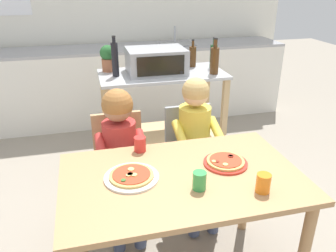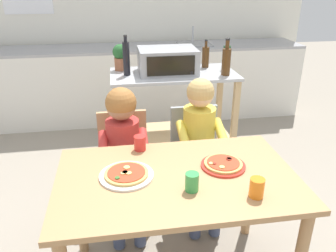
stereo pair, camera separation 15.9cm
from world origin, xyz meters
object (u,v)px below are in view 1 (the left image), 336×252
(dining_chair_right, at_px, (191,153))
(child_in_yellow_shirt, at_px, (197,137))
(pizza_plate_red_rimmed, at_px, (225,162))
(bottle_tall_green_wine, at_px, (214,56))
(dining_chair_left, at_px, (120,163))
(kitchen_island_cart, at_px, (163,105))
(bottle_dark_olive_oil, at_px, (215,60))
(drinking_cup_red, at_px, (140,144))
(drinking_cup_green, at_px, (199,181))
(bottle_clear_vinegar, at_px, (115,59))
(potted_herb_plant, at_px, (108,57))
(pizza_plate_white, at_px, (131,176))
(toaster_oven, at_px, (156,61))
(bottle_slim_sauce, at_px, (193,56))
(drinking_cup_orange, at_px, (263,183))
(dining_table, at_px, (182,193))
(child_in_red_shirt, at_px, (121,146))

(dining_chair_right, xyz_separation_m, child_in_yellow_shirt, (-0.00, -0.12, 0.19))
(child_in_yellow_shirt, relative_size, pizza_plate_red_rimmed, 4.36)
(bottle_tall_green_wine, bearing_deg, dining_chair_left, -140.39)
(kitchen_island_cart, xyz_separation_m, bottle_dark_olive_oil, (0.43, -0.14, 0.42))
(kitchen_island_cart, distance_m, drinking_cup_red, 1.15)
(bottle_dark_olive_oil, height_order, drinking_cup_red, bottle_dark_olive_oil)
(drinking_cup_green, bearing_deg, drinking_cup_red, 115.13)
(bottle_clear_vinegar, relative_size, drinking_cup_green, 3.63)
(potted_herb_plant, xyz_separation_m, drinking_cup_red, (0.06, -1.25, -0.24))
(bottle_clear_vinegar, relative_size, pizza_plate_white, 1.19)
(potted_herb_plant, xyz_separation_m, child_in_yellow_shirt, (0.49, -1.03, -0.35))
(bottle_tall_green_wine, bearing_deg, pizza_plate_red_rimmed, -108.02)
(toaster_oven, bearing_deg, drinking_cup_green, -94.65)
(bottle_slim_sauce, height_order, drinking_cup_orange, bottle_slim_sauce)
(bottle_slim_sauce, relative_size, drinking_cup_red, 2.83)
(dining_chair_right, bearing_deg, pizza_plate_red_rimmed, -90.00)
(kitchen_island_cart, bearing_deg, dining_chair_left, -122.75)
(bottle_tall_green_wine, xyz_separation_m, pizza_plate_white, (-0.98, -1.41, -0.26))
(toaster_oven, bearing_deg, bottle_clear_vinegar, -176.59)
(dining_table, relative_size, pizza_plate_white, 4.42)
(bottle_dark_olive_oil, relative_size, bottle_clear_vinegar, 0.91)
(dining_chair_left, height_order, dining_chair_right, same)
(potted_herb_plant, bearing_deg, toaster_oven, -21.81)
(bottle_slim_sauce, distance_m, potted_herb_plant, 0.77)
(dining_table, bearing_deg, pizza_plate_red_rimmed, 11.15)
(drinking_cup_orange, bearing_deg, dining_chair_right, 94.55)
(dining_chair_left, distance_m, drinking_cup_red, 0.45)
(dining_chair_left, bearing_deg, drinking_cup_red, -73.81)
(bottle_clear_vinegar, distance_m, pizza_plate_red_rimmed, 1.43)
(pizza_plate_red_rimmed, bearing_deg, bottle_tall_green_wine, 71.98)
(bottle_slim_sauce, bearing_deg, child_in_red_shirt, -128.38)
(kitchen_island_cart, relative_size, pizza_plate_white, 3.90)
(kitchen_island_cart, bearing_deg, drinking_cup_red, -109.91)
(bottle_dark_olive_oil, xyz_separation_m, dining_chair_right, (-0.39, -0.60, -0.54))
(bottle_slim_sauce, bearing_deg, potted_herb_plant, 178.23)
(bottle_tall_green_wine, bearing_deg, dining_table, -116.37)
(dining_chair_left, xyz_separation_m, pizza_plate_white, (-0.00, -0.60, 0.27))
(bottle_slim_sauce, bearing_deg, dining_table, -109.57)
(potted_herb_plant, bearing_deg, drinking_cup_orange, -72.63)
(drinking_cup_red, bearing_deg, dining_table, -62.40)
(potted_herb_plant, height_order, child_in_yellow_shirt, potted_herb_plant)
(bottle_clear_vinegar, relative_size, child_in_yellow_shirt, 0.32)
(dining_table, relative_size, drinking_cup_red, 14.07)
(pizza_plate_white, bearing_deg, drinking_cup_green, -29.11)
(child_in_red_shirt, bearing_deg, bottle_dark_olive_oil, 38.81)
(kitchen_island_cart, xyz_separation_m, pizza_plate_red_rimmed, (0.04, -1.34, 0.15))
(bottle_dark_olive_oil, bearing_deg, child_in_yellow_shirt, -118.37)
(pizza_plate_white, relative_size, drinking_cup_red, 3.18)
(pizza_plate_red_rimmed, bearing_deg, potted_herb_plant, 107.98)
(bottle_dark_olive_oil, bearing_deg, potted_herb_plant, 160.52)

